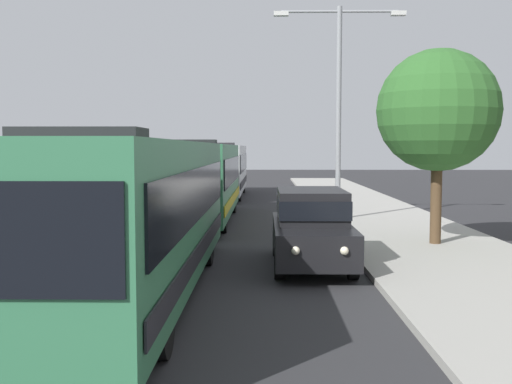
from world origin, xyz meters
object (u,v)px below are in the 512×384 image
streetlamp_mid (339,91)px  roadside_tree (438,111)px  bus_middle (223,169)px  bus_second_in_line (201,179)px  box_truck_oncoming (175,167)px  bus_lead (135,211)px  white_suv (311,225)px

streetlamp_mid → roadside_tree: 6.41m
bus_middle → roadside_tree: (7.53, -18.47, 2.30)m
bus_second_in_line → roadside_tree: size_ratio=1.93×
box_truck_oncoming → bus_lead: bearing=-83.1°
bus_lead → roadside_tree: bearing=37.3°
bus_lead → streetlamp_mid: size_ratio=1.40×
bus_second_in_line → bus_middle: bearing=90.0°
bus_second_in_line → white_suv: 9.82m
bus_lead → box_truck_oncoming: bearing=96.9°
box_truck_oncoming → bus_middle: bearing=-41.3°
bus_lead → bus_second_in_line: (-0.00, 12.14, -0.00)m
bus_second_in_line → streetlamp_mid: size_ratio=1.32×
bus_second_in_line → white_suv: bearing=-67.8°
bus_second_in_line → streetlamp_mid: 6.40m
streetlamp_mid → roadside_tree: size_ratio=1.46×
bus_second_in_line → box_truck_oncoming: bus_second_in_line is taller
bus_lead → roadside_tree: 9.74m
bus_lead → bus_second_in_line: size_ratio=1.06×
bus_second_in_line → streetlamp_mid: bearing=-5.0°
white_suv → roadside_tree: 5.52m
bus_lead → streetlamp_mid: (5.40, 11.68, 3.41)m
bus_second_in_line → box_truck_oncoming: (-3.30, 14.96, 0.02)m
bus_lead → roadside_tree: (7.53, 5.74, 2.30)m
bus_lead → roadside_tree: size_ratio=2.04×
bus_second_in_line → box_truck_oncoming: size_ratio=1.38×
bus_middle → streetlamp_mid: size_ratio=1.31×
bus_lead → box_truck_oncoming: bus_lead is taller
white_suv → box_truck_oncoming: box_truck_oncoming is taller
bus_middle → roadside_tree: 20.07m
white_suv → bus_middle: bearing=99.9°
bus_middle → roadside_tree: roadside_tree is taller
box_truck_oncoming → roadside_tree: bearing=-63.1°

